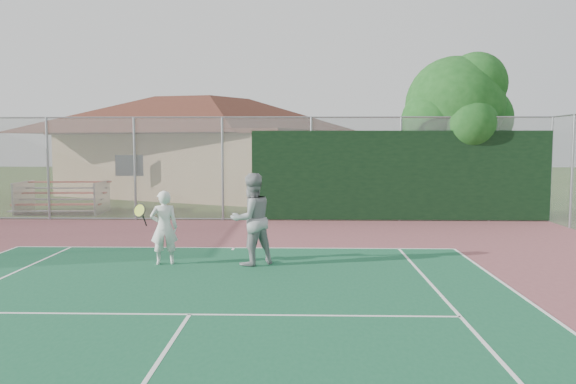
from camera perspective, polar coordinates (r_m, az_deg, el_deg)
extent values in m
cylinder|color=gray|center=(20.87, -23.20, 2.16)|extent=(0.08, 0.08, 3.50)
cylinder|color=gray|center=(19.80, -15.29, 2.26)|extent=(0.08, 0.08, 3.50)
cylinder|color=gray|center=(19.15, -6.66, 2.31)|extent=(0.08, 0.08, 3.50)
cylinder|color=gray|center=(18.96, 2.36, 2.32)|extent=(0.08, 0.08, 3.50)
cylinder|color=gray|center=(19.24, 11.34, 2.26)|extent=(0.08, 0.08, 3.50)
cylinder|color=gray|center=(19.97, 19.86, 2.16)|extent=(0.08, 0.08, 3.50)
cylinder|color=gray|center=(20.68, 25.13, 2.07)|extent=(0.08, 0.08, 3.50)
cylinder|color=gray|center=(19.03, -3.71, 7.59)|extent=(20.00, 0.05, 0.05)
cylinder|color=gray|center=(19.19, -3.65, -2.76)|extent=(20.00, 0.05, 0.05)
cube|color=#999EA0|center=(19.04, -3.68, 2.32)|extent=(20.00, 0.02, 3.50)
cube|color=black|center=(19.20, 11.35, 1.66)|extent=(10.00, 0.04, 3.00)
cylinder|color=gray|center=(19.32, 26.90, 1.83)|extent=(0.08, 0.08, 3.50)
cube|color=tan|center=(29.19, -8.55, 2.80)|extent=(14.63, 12.53, 3.09)
cube|color=brown|center=(29.18, -8.59, 5.94)|extent=(15.31, 13.21, 0.19)
pyramid|color=brown|center=(29.26, -8.63, 9.47)|extent=(16.10, 13.78, 1.85)
cube|color=black|center=(24.81, -5.52, 1.38)|extent=(0.93, 0.06, 2.16)
cube|color=#B8402A|center=(22.39, -22.48, -1.18)|extent=(3.24, 0.51, 0.05)
cube|color=#B2B5BA|center=(22.17, -22.74, -1.80)|extent=(3.23, 0.48, 0.04)
cube|color=#B8402A|center=(22.89, -21.91, -0.08)|extent=(3.24, 0.51, 0.05)
cube|color=#B2B5BA|center=(22.66, -22.16, -0.69)|extent=(3.23, 0.48, 0.04)
cube|color=#B8402A|center=(23.41, -21.37, 0.96)|extent=(3.24, 0.51, 0.05)
cube|color=#B2B5BA|center=(23.17, -21.61, 0.38)|extent=(3.23, 0.48, 0.04)
cube|color=#B2B5BA|center=(23.54, -25.26, -0.46)|extent=(0.19, 1.93, 1.18)
cube|color=#B2B5BA|center=(22.35, -18.36, -0.51)|extent=(0.19, 1.93, 1.18)
cylinder|color=#322112|center=(21.25, 16.41, 1.85)|extent=(0.40, 0.40, 3.08)
sphere|color=#174A18|center=(21.27, 16.57, 8.38)|extent=(3.53, 3.53, 3.53)
sphere|color=#174A18|center=(21.83, 18.85, 7.07)|extent=(2.42, 2.42, 2.42)
sphere|color=#174A18|center=(20.60, 14.46, 7.01)|extent=(2.20, 2.20, 2.20)
sphere|color=#174A18|center=(20.34, 17.85, 6.65)|extent=(1.98, 1.98, 1.98)
sphere|color=#174A18|center=(22.03, 15.12, 7.72)|extent=(2.20, 2.20, 2.20)
sphere|color=#174A18|center=(21.30, 18.52, 10.41)|extent=(2.20, 2.20, 2.20)
imported|color=white|center=(12.41, -12.48, -3.63)|extent=(0.66, 0.51, 1.60)
imported|color=#97999C|center=(12.07, -3.74, -2.87)|extent=(1.21, 1.16, 1.97)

